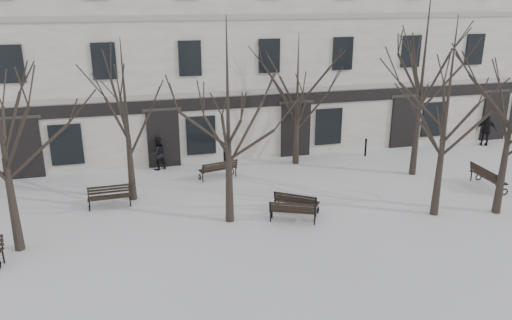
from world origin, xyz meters
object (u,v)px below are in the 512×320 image
object	(u,v)px
bench_1	(293,211)
bench_3	(109,196)
bench_4	(218,169)
bench_5	(487,177)
tree_1	(228,99)
tree_2	(448,95)
bench_2	(296,201)

from	to	relation	value
bench_1	bench_3	size ratio (longest dim) A/B	1.07
bench_4	bench_5	world-z (taller)	bench_5
bench_3	bench_5	xyz separation A→B (m)	(16.48, -2.17, 0.07)
bench_1	bench_4	size ratio (longest dim) A/B	0.98
tree_1	tree_2	size ratio (longest dim) A/B	1.00
bench_2	tree_2	bearing A→B (deg)	-161.23
bench_3	bench_4	size ratio (longest dim) A/B	0.91
tree_2	bench_1	distance (m)	7.20
bench_1	bench_3	xyz separation A→B (m)	(-6.84, 3.35, -0.02)
bench_1	bench_3	bearing A→B (deg)	-2.00
bench_3	tree_2	bearing A→B (deg)	-19.93
tree_2	bench_2	distance (m)	7.01
tree_1	bench_4	xyz separation A→B (m)	(0.43, 4.70, -4.32)
tree_1	bench_5	xyz separation A→B (m)	(11.95, 0.44, -4.28)
tree_1	bench_4	world-z (taller)	tree_1
tree_1	bench_3	bearing A→B (deg)	150.01
tree_1	bench_4	bearing A→B (deg)	84.74
tree_1	bench_3	distance (m)	6.80
bench_5	bench_1	bearing A→B (deg)	100.30
bench_4	tree_1	bearing A→B (deg)	71.19
bench_5	tree_1	bearing A→B (deg)	95.44
tree_1	bench_2	xyz separation A→B (m)	(2.74, 0.06, -4.33)
tree_2	bench_3	world-z (taller)	tree_2
bench_2	bench_3	bearing A→B (deg)	15.51
tree_1	bench_3	world-z (taller)	tree_1
tree_2	bench_1	bearing A→B (deg)	172.74
tree_2	bench_1	world-z (taller)	tree_2
bench_3	bench_4	bearing A→B (deg)	20.95
bench_3	bench_1	bearing A→B (deg)	-28.02
bench_2	bench_5	bearing A→B (deg)	-142.78
bench_5	bench_4	bearing A→B (deg)	73.02
tree_1	bench_5	distance (m)	12.70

